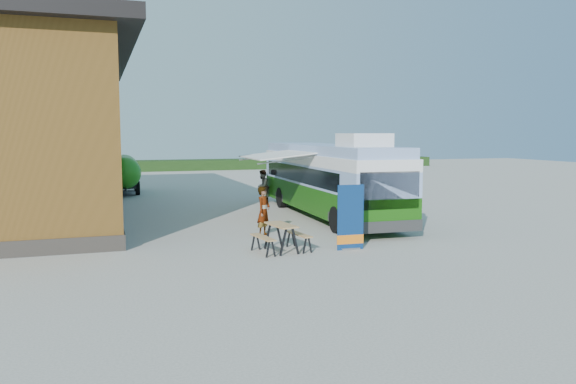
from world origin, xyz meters
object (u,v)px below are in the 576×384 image
object	(u,v)px
picnic_table	(281,231)
person_b	(262,186)
bus	(328,177)
slurry_tanker	(124,172)
person_a	(264,211)
banner	(350,223)

from	to	relation	value
picnic_table	person_b	bearing A→B (deg)	68.69
bus	slurry_tanker	distance (m)	15.23
person_b	bus	bearing A→B (deg)	53.27
slurry_tanker	bus	bearing A→B (deg)	-56.37
person_a	slurry_tanker	bearing A→B (deg)	57.86
person_a	slurry_tanker	world-z (taller)	slurry_tanker
person_a	person_b	size ratio (longest dim) A/B	1.01
picnic_table	slurry_tanker	distance (m)	19.63
person_a	person_b	bearing A→B (deg)	28.20
picnic_table	person_b	distance (m)	12.23
bus	slurry_tanker	size ratio (longest dim) A/B	1.93
bus	banner	size ratio (longest dim) A/B	5.81
banner	person_a	xyz separation A→B (m)	(-1.90, 3.21, 0.04)
slurry_tanker	person_a	bearing A→B (deg)	-74.29
banner	person_a	size ratio (longest dim) A/B	1.16
banner	person_a	distance (m)	3.73
person_b	banner	bearing A→B (deg)	36.24
bus	picnic_table	xyz separation A→B (m)	(-4.21, -6.30, -1.10)
bus	person_b	xyz separation A→B (m)	(-1.38, 5.59, -0.87)
person_a	person_b	world-z (taller)	person_a
picnic_table	person_b	xyz separation A→B (m)	(2.83, 11.89, 0.23)
picnic_table	slurry_tanker	world-z (taller)	slurry_tanker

